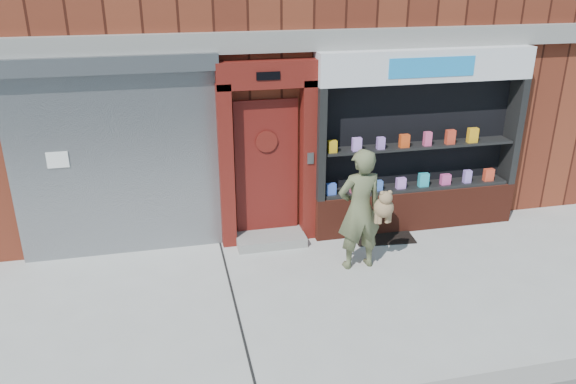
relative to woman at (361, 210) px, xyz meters
name	(u,v)px	position (x,y,z in m)	size (l,w,h in m)	color
ground	(348,294)	(-0.39, -0.70, -0.92)	(80.00, 80.00, 0.00)	#9E9E99
shutter_bay	(115,147)	(-3.39, 1.23, 0.80)	(3.10, 0.30, 3.04)	gray
red_door_bay	(268,155)	(-1.14, 1.16, 0.53)	(1.52, 0.58, 2.90)	#58140F
pharmacy_bay	(418,150)	(1.36, 1.12, 0.45)	(3.50, 0.41, 3.00)	#592015
woman	(361,210)	(0.00, 0.00, 0.00)	(0.80, 0.54, 1.84)	#595E3E
doormat	(382,235)	(0.73, 0.85, -0.91)	(0.96, 0.67, 0.02)	black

